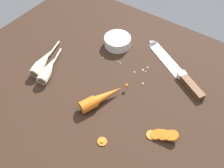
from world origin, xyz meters
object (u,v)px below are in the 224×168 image
Objects in this scene: whole_carrot at (100,99)px; parsnip_front at (48,70)px; carrot_slice_stray_near at (102,141)px; parsnip_mid_left at (42,62)px; prep_bowl at (117,41)px; carrot_slice_stack at (163,135)px; chefs_knife at (172,65)px.

parsnip_front is (-24.01, -0.33, -0.12)cm from whole_carrot.
parsnip_front is at bearing 161.38° from carrot_slice_stray_near.
carrot_slice_stray_near is (37.95, -12.83, -1.62)cm from parsnip_mid_left.
carrot_slice_stray_near is at bearing -61.87° from prep_bowl.
parsnip_mid_left reaches higher than carrot_slice_stack.
whole_carrot reaches higher than carrot_slice_stray_near.
chefs_knife is at bearing 66.39° from whole_carrot.
chefs_knife is 1.74× the size of parsnip_front.
parsnip_mid_left is at bearing -122.62° from prep_bowl.
whole_carrot is 6.29× the size of carrot_slice_stray_near.
parsnip_mid_left and prep_bowl have the same top height.
carrot_slice_stray_near is 0.27× the size of prep_bowl.
carrot_slice_stack reaches higher than carrot_slice_stray_near.
prep_bowl is at bearing 66.10° from parsnip_front.
prep_bowl is (-35.33, 27.15, 1.03)cm from carrot_slice_stack.
chefs_knife is 30.99cm from carrot_slice_stack.
parsnip_front reaches higher than chefs_knife.
parsnip_front is 6.07× the size of carrot_slice_stray_near.
chefs_knife is 24.65cm from prep_bowl.
carrot_slice_stack is 18.79cm from carrot_slice_stray_near.
parsnip_front and parsnip_mid_left have the same top height.
whole_carrot is at bearing -67.29° from prep_bowl.
parsnip_front is (-36.94, -29.91, 1.33)cm from chefs_knife.
parsnip_front is at bearing -19.07° from parsnip_mid_left.
parsnip_mid_left is 31.42cm from prep_bowl.
carrot_slice_stray_near is at bearing -18.68° from parsnip_mid_left.
prep_bowl is (-21.01, 39.29, 1.79)cm from carrot_slice_stray_near.
parsnip_mid_left is 2.19× the size of carrot_slice_stack.
parsnip_front is 0.90× the size of parsnip_mid_left.
whole_carrot is 30.03cm from prep_bowl.
chefs_knife is at bearing 34.36° from parsnip_mid_left.
chefs_knife is at bearing 39.00° from parsnip_front.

